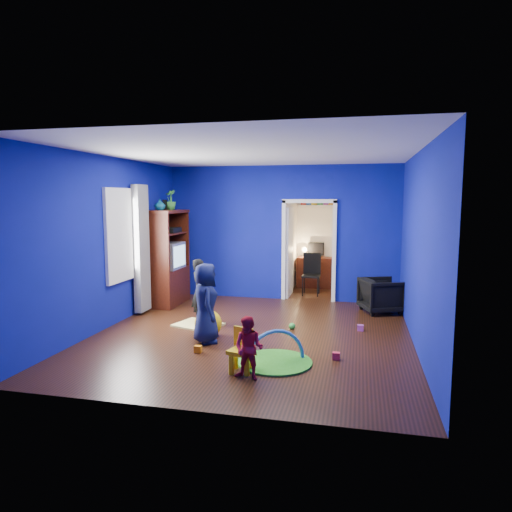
% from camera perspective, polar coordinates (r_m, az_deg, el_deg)
% --- Properties ---
extents(floor, '(5.00, 5.50, 0.01)m').
position_cam_1_polar(floor, '(7.49, -0.49, -9.79)').
color(floor, black).
rests_on(floor, ground).
extents(ceiling, '(5.00, 5.50, 0.01)m').
position_cam_1_polar(ceiling, '(7.21, -0.51, 12.85)').
color(ceiling, white).
rests_on(ceiling, wall_back).
extents(wall_back, '(5.00, 0.02, 2.90)m').
position_cam_1_polar(wall_back, '(9.89, 3.18, 2.87)').
color(wall_back, navy).
rests_on(wall_back, floor).
extents(wall_front, '(5.00, 0.02, 2.90)m').
position_cam_1_polar(wall_front, '(4.60, -8.44, -2.08)').
color(wall_front, navy).
rests_on(wall_front, floor).
extents(wall_left, '(0.02, 5.50, 2.90)m').
position_cam_1_polar(wall_left, '(8.15, -17.86, 1.64)').
color(wall_left, navy).
rests_on(wall_left, floor).
extents(wall_right, '(0.02, 5.50, 2.90)m').
position_cam_1_polar(wall_right, '(7.07, 19.64, 0.78)').
color(wall_right, navy).
rests_on(wall_right, floor).
extents(alcove, '(1.00, 1.75, 2.50)m').
position_cam_1_polar(alcove, '(10.70, 7.14, 2.07)').
color(alcove, silver).
rests_on(alcove, floor).
extents(armchair, '(0.95, 0.94, 0.67)m').
position_cam_1_polar(armchair, '(9.16, 15.41, -4.77)').
color(armchair, black).
rests_on(armchair, floor).
extents(child_black, '(0.48, 0.50, 1.16)m').
position_cam_1_polar(child_black, '(8.02, -7.05, -4.46)').
color(child_black, black).
rests_on(child_black, floor).
extents(child_navy, '(0.61, 0.71, 1.22)m').
position_cam_1_polar(child_navy, '(7.00, -6.31, -5.87)').
color(child_navy, '#101A3C').
rests_on(child_navy, floor).
extents(toddler_red, '(0.42, 0.36, 0.78)m').
position_cam_1_polar(toddler_red, '(5.62, -0.91, -11.44)').
color(toddler_red, red).
rests_on(toddler_red, floor).
extents(vase, '(0.25, 0.25, 0.22)m').
position_cam_1_polar(vase, '(9.27, -11.93, 6.29)').
color(vase, '#0C5662').
rests_on(vase, tv_armoire).
extents(potted_plant, '(0.30, 0.30, 0.42)m').
position_cam_1_polar(potted_plant, '(9.75, -10.66, 6.93)').
color(potted_plant, green).
rests_on(potted_plant, tv_armoire).
extents(tv_armoire, '(0.58, 1.14, 1.96)m').
position_cam_1_polar(tv_armoire, '(9.62, -11.02, -0.18)').
color(tv_armoire, '#3B0F09').
rests_on(tv_armoire, floor).
extents(crt_tv, '(0.46, 0.70, 0.54)m').
position_cam_1_polar(crt_tv, '(9.60, -10.81, 0.05)').
color(crt_tv, silver).
rests_on(crt_tv, tv_armoire).
extents(yellow_blanket, '(0.90, 0.80, 0.03)m').
position_cam_1_polar(yellow_blanket, '(8.06, -7.23, -8.52)').
color(yellow_blanket, '#F2E07A').
rests_on(yellow_blanket, floor).
extents(hopper_ball, '(0.44, 0.44, 0.44)m').
position_cam_1_polar(hopper_ball, '(7.35, -6.00, -8.41)').
color(hopper_ball, yellow).
rests_on(hopper_ball, floor).
extents(kid_chair, '(0.35, 0.35, 0.50)m').
position_cam_1_polar(kid_chair, '(5.89, -1.88, -12.02)').
color(kid_chair, yellow).
rests_on(kid_chair, floor).
extents(play_mat, '(1.00, 1.00, 0.03)m').
position_cam_1_polar(play_mat, '(6.27, 2.37, -13.10)').
color(play_mat, green).
rests_on(play_mat, floor).
extents(toy_arch, '(0.75, 0.56, 0.89)m').
position_cam_1_polar(toy_arch, '(6.27, 2.37, -13.04)').
color(toy_arch, '#3F8CD8').
rests_on(toy_arch, floor).
extents(window_left, '(0.03, 0.95, 1.55)m').
position_cam_1_polar(window_left, '(8.44, -16.59, 2.54)').
color(window_left, white).
rests_on(window_left, wall_left).
extents(curtain, '(0.14, 0.42, 2.40)m').
position_cam_1_polar(curtain, '(8.90, -14.14, 0.90)').
color(curtain, slate).
rests_on(curtain, floor).
extents(doorway, '(1.16, 0.10, 2.10)m').
position_cam_1_polar(doorway, '(9.85, 6.61, 0.48)').
color(doorway, white).
rests_on(doorway, floor).
extents(study_desk, '(0.88, 0.44, 0.75)m').
position_cam_1_polar(study_desk, '(11.43, 7.39, -2.03)').
color(study_desk, '#3D140A').
rests_on(study_desk, floor).
extents(desk_monitor, '(0.40, 0.05, 0.32)m').
position_cam_1_polar(desk_monitor, '(11.47, 7.50, 0.90)').
color(desk_monitor, black).
rests_on(desk_monitor, study_desk).
extents(desk_lamp, '(0.14, 0.14, 0.14)m').
position_cam_1_polar(desk_lamp, '(11.44, 6.07, 0.80)').
color(desk_lamp, '#FFD88C').
rests_on(desk_lamp, study_desk).
extents(folding_chair, '(0.40, 0.40, 0.92)m').
position_cam_1_polar(folding_chair, '(10.47, 6.89, -2.39)').
color(folding_chair, black).
rests_on(folding_chair, floor).
extents(book_shelf, '(0.88, 0.24, 0.04)m').
position_cam_1_polar(book_shelf, '(11.40, 7.58, 6.25)').
color(book_shelf, white).
rests_on(book_shelf, study_desk).
extents(toy_0, '(0.10, 0.08, 0.10)m').
position_cam_1_polar(toy_0, '(6.47, 9.99, -12.21)').
color(toy_0, red).
rests_on(toy_0, floor).
extents(toy_1, '(0.10, 0.08, 0.10)m').
position_cam_1_polar(toy_1, '(6.70, -7.25, -11.47)').
color(toy_1, orange).
rests_on(toy_1, floor).
extents(toy_2, '(0.11, 0.11, 0.11)m').
position_cam_1_polar(toy_2, '(7.80, 4.53, -8.70)').
color(toy_2, green).
rests_on(toy_2, floor).
extents(toy_3, '(0.10, 0.08, 0.10)m').
position_cam_1_polar(toy_3, '(7.88, 12.92, -8.75)').
color(toy_3, '#B845A0').
rests_on(toy_3, floor).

